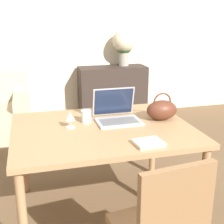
{
  "coord_description": "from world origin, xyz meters",
  "views": [
    {
      "loc": [
        -0.54,
        -1.56,
        1.61
      ],
      "look_at": [
        0.07,
        0.69,
        0.87
      ],
      "focal_mm": 50.0,
      "sensor_mm": 36.0,
      "label": 1
    }
  ],
  "objects_px": {
    "laptop": "(116,112)",
    "handbag": "(162,110)",
    "wine_glass": "(70,117)",
    "drinking_glass": "(86,116)",
    "flower_vase": "(124,44)"
  },
  "relations": [
    {
      "from": "wine_glass",
      "to": "handbag",
      "type": "relative_size",
      "value": 0.47
    },
    {
      "from": "wine_glass",
      "to": "laptop",
      "type": "bearing_deg",
      "value": 12.42
    },
    {
      "from": "laptop",
      "to": "handbag",
      "type": "height_order",
      "value": "laptop"
    },
    {
      "from": "laptop",
      "to": "flower_vase",
      "type": "height_order",
      "value": "flower_vase"
    },
    {
      "from": "laptop",
      "to": "drinking_glass",
      "type": "distance_m",
      "value": 0.26
    },
    {
      "from": "laptop",
      "to": "wine_glass",
      "type": "bearing_deg",
      "value": -167.58
    },
    {
      "from": "laptop",
      "to": "drinking_glass",
      "type": "bearing_deg",
      "value": 179.28
    },
    {
      "from": "wine_glass",
      "to": "handbag",
      "type": "xyz_separation_m",
      "value": [
        0.77,
        -0.0,
        0.0
      ]
    },
    {
      "from": "wine_glass",
      "to": "drinking_glass",
      "type": "bearing_deg",
      "value": 32.4
    },
    {
      "from": "laptop",
      "to": "handbag",
      "type": "bearing_deg",
      "value": -13.68
    },
    {
      "from": "drinking_glass",
      "to": "wine_glass",
      "type": "relative_size",
      "value": 0.83
    },
    {
      "from": "handbag",
      "to": "flower_vase",
      "type": "distance_m",
      "value": 2.4
    },
    {
      "from": "drinking_glass",
      "to": "flower_vase",
      "type": "relative_size",
      "value": 0.19
    },
    {
      "from": "laptop",
      "to": "handbag",
      "type": "xyz_separation_m",
      "value": [
        0.37,
        -0.09,
        0.02
      ]
    },
    {
      "from": "wine_glass",
      "to": "handbag",
      "type": "distance_m",
      "value": 0.77
    }
  ]
}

